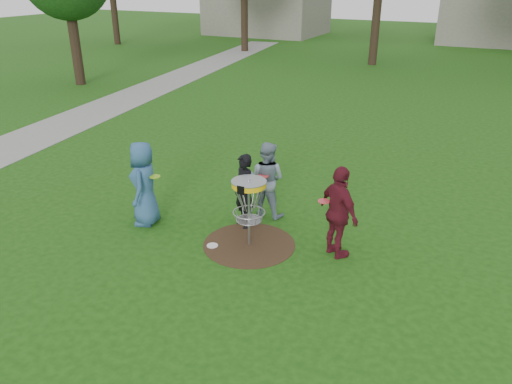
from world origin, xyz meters
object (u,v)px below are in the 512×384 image
at_px(player_blue, 144,184).
at_px(player_maroon, 339,213).
at_px(player_black, 244,191).
at_px(disc_golf_basket, 249,197).
at_px(player_grey, 267,179).

bearing_deg(player_blue, player_maroon, 74.03).
relative_size(player_black, disc_golf_basket, 1.13).
bearing_deg(player_grey, player_black, 73.65).
bearing_deg(disc_golf_basket, player_grey, 100.87).
bearing_deg(player_grey, disc_golf_basket, 100.63).
bearing_deg(player_black, player_blue, -127.18).
bearing_deg(disc_golf_basket, player_blue, -177.42).
bearing_deg(player_blue, player_black, 89.46).
xyz_separation_m(player_black, player_maroon, (2.09, -0.30, 0.10)).
distance_m(player_maroon, disc_golf_basket, 1.68).
relative_size(player_grey, disc_golf_basket, 1.20).
xyz_separation_m(player_black, player_grey, (0.19, 0.67, 0.05)).
xyz_separation_m(player_grey, disc_golf_basket, (0.26, -1.34, 0.19)).
xyz_separation_m(player_blue, player_grey, (2.10, 1.45, -0.06)).
bearing_deg(player_maroon, player_blue, 43.43).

